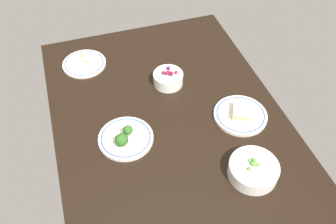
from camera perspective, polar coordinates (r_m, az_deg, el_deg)
name	(u,v)px	position (r cm, az deg, el deg)	size (l,w,h in cm)	color
dining_table	(168,118)	(152.84, 0.00, -1.01)	(128.08, 92.97, 4.00)	black
bowl_berries	(168,78)	(162.82, 0.02, 5.32)	(13.42, 13.42, 7.38)	white
plate_sandwich	(240,114)	(152.88, 11.22, -0.38)	(21.94, 21.94, 4.67)	white
bowl_peas	(253,170)	(134.78, 13.14, -8.72)	(17.95, 17.95, 6.89)	white
plate_eggs	(84,63)	(178.47, -12.91, 7.43)	(20.28, 20.28, 4.24)	white
plate_broccoli	(125,138)	(142.25, -6.67, -4.03)	(21.50, 21.50, 7.61)	white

